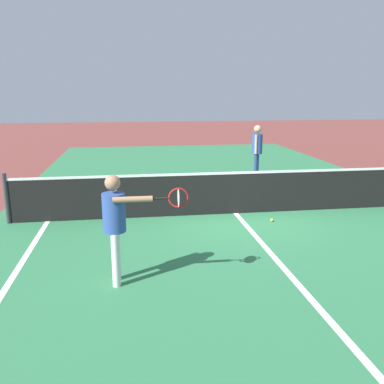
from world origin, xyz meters
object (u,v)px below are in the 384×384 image
Objects in this scene: player_far at (257,147)px; tennis_ball_near_net at (272,220)px; net at (236,192)px; player_near at (116,218)px.

player_far is 4.31m from tennis_ball_near_net.
net is at bearing 130.59° from tennis_ball_near_net.
net is 1.04m from tennis_ball_near_net.
tennis_ball_near_net is at bearing 37.72° from player_near.
net is 3.74m from player_far.
net is at bearing 51.11° from player_near.
player_near is (-2.54, -3.14, 0.49)m from net.
player_far is at bearing 77.48° from tennis_ball_near_net.
net is 4.07m from player_near.
tennis_ball_near_net is (0.61, -0.71, -0.46)m from net.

